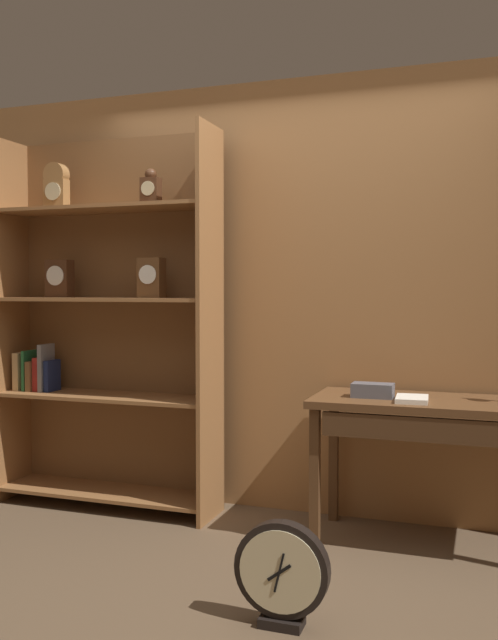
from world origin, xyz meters
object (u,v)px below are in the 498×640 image
at_px(open_repair_manual, 412,399).
at_px(toolbox_small, 373,390).
at_px(bookshelf, 106,325).
at_px(round_clock_large, 282,573).
at_px(workbench, 438,419).

bearing_deg(open_repair_manual, toolbox_small, 159.24).
distance_m(toolbox_small, open_repair_manual, 0.22).
relative_size(bookshelf, round_clock_large, 5.37).
distance_m(workbench, open_repair_manual, 0.18).
bearing_deg(bookshelf, open_repair_manual, -4.89).
bearing_deg(bookshelf, toolbox_small, -3.29).
distance_m(bookshelf, open_repair_manual, 1.92).
bearing_deg(bookshelf, workbench, -2.44).
relative_size(bookshelf, workbench, 1.76).
height_order(bookshelf, round_clock_large, bookshelf).
height_order(bookshelf, workbench, bookshelf).
height_order(toolbox_small, open_repair_manual, toolbox_small).
bearing_deg(toolbox_small, open_repair_manual, -17.15).
bearing_deg(round_clock_large, toolbox_small, 79.85).
bearing_deg(bookshelf, round_clock_large, -37.89).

